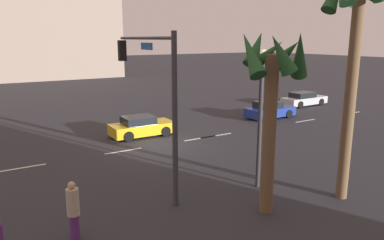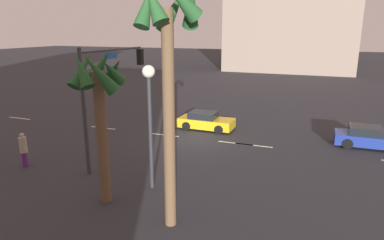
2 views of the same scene
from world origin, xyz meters
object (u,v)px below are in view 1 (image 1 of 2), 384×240
Objects in this scene: car_2 at (304,99)px; car_1 at (141,127)px; pedestrian_0 at (73,209)px; palm_tree_1 at (272,80)px; palm_tree_0 at (356,27)px; car_0 at (270,110)px; traffic_signal at (152,84)px; streetlamp at (261,92)px.

car_1 is at bearing 7.09° from car_2.
palm_tree_1 reaches higher than pedestrian_0.
pedestrian_0 is at bearing 56.30° from car_1.
palm_tree_0 reaches higher than pedestrian_0.
traffic_signal is at bearing 29.28° from car_0.
streetlamp is at bearing -179.15° from pedestrian_0.
pedestrian_0 is (7.62, 0.11, -3.05)m from streetlamp.
palm_tree_0 is at bearing 166.36° from pedestrian_0.
pedestrian_0 is 0.21× the size of palm_tree_0.
car_0 is 0.87× the size of car_2.
car_0 is 0.45× the size of palm_tree_0.
palm_tree_1 is at bearing 38.51° from car_2.
car_0 is at bearing 20.03° from car_2.
car_0 is at bearing -150.72° from traffic_signal.
car_1 is 14.26m from palm_tree_0.
car_1 is at bearing -110.38° from traffic_signal.
pedestrian_0 is 7.60m from palm_tree_1.
car_0 is 0.97× the size of car_1.
car_2 is 0.79× the size of streetlamp.
traffic_signal reaches higher than car_0.
pedestrian_0 is (17.68, 10.07, 0.37)m from car_0.
streetlamp is 2.35m from palm_tree_1.
traffic_signal is 0.99× the size of palm_tree_1.
pedestrian_0 is 11.44m from palm_tree_0.
streetlamp reaches higher than pedestrian_0.
streetlamp is at bearing 36.61° from car_2.
streetlamp is (-3.70, 2.23, -0.32)m from traffic_signal.
streetlamp reaches higher than car_0.
palm_tree_0 is (14.48, 14.81, 5.92)m from car_2.
car_2 is 0.71× the size of traffic_signal.
car_1 is 17.49m from car_2.
car_2 is at bearing -153.54° from traffic_signal.
palm_tree_0 reaches higher than palm_tree_1.
streetlamp is 8.21m from pedestrian_0.
traffic_signal is 7.79m from palm_tree_0.
car_2 is (-17.36, -2.16, -0.02)m from car_1.
palm_tree_1 is (17.85, 14.20, 4.15)m from car_2.
palm_tree_1 is (11.31, 11.82, 4.13)m from car_0.
car_2 is 0.51× the size of palm_tree_0.
pedestrian_0 reaches higher than car_2.
car_1 is 9.27m from traffic_signal.
traffic_signal is at bearing -149.06° from pedestrian_0.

